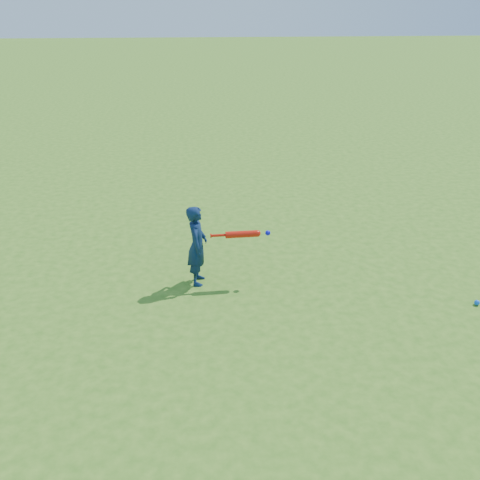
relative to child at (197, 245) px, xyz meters
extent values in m
plane|color=#3A6E1A|center=(0.15, 0.43, -0.48)|extent=(80.00, 80.00, 0.00)
imported|color=#0E2143|center=(0.00, 0.00, 0.00)|extent=(0.27, 0.37, 0.96)
sphere|color=blue|center=(3.06, -0.78, -0.45)|extent=(0.06, 0.06, 0.06)
cylinder|color=red|center=(0.16, -0.04, 0.13)|extent=(0.02, 0.05, 0.05)
cylinder|color=red|center=(0.25, -0.03, 0.13)|extent=(0.18, 0.04, 0.03)
cylinder|color=red|center=(0.51, -0.03, 0.13)|extent=(0.37, 0.09, 0.08)
sphere|color=red|center=(0.70, -0.02, 0.13)|extent=(0.08, 0.08, 0.08)
sphere|color=#0D0CD5|center=(0.82, -0.01, 0.13)|extent=(0.06, 0.06, 0.06)
camera|label=1|loc=(0.03, -5.61, 2.64)|focal=40.00mm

